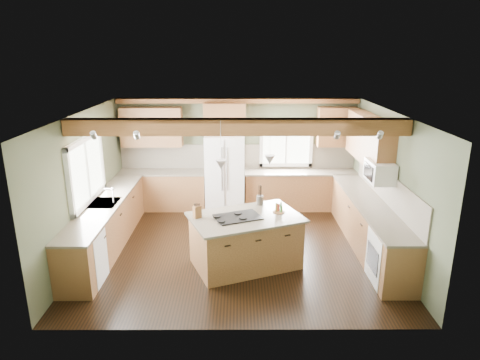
{
  "coord_description": "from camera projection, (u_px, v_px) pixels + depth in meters",
  "views": [
    {
      "loc": [
        0.03,
        -7.48,
        3.66
      ],
      "look_at": [
        0.05,
        0.3,
        1.28
      ],
      "focal_mm": 32.0,
      "sensor_mm": 36.0,
      "label": 1
    }
  ],
  "objects": [
    {
      "name": "upper_cab_back_left",
      "position": [
        152.0,
        127.0,
        9.87
      ],
      "size": [
        1.4,
        0.35,
        0.9
      ],
      "primitive_type": "cube",
      "color": "brown",
      "rests_on": "wall_back"
    },
    {
      "name": "knife_block",
      "position": [
        197.0,
        212.0,
        7.25
      ],
      "size": [
        0.16,
        0.15,
        0.21
      ],
      "primitive_type": "cube",
      "rotation": [
        0.0,
        0.0,
        0.58
      ],
      "color": "brown",
      "rests_on": "island_top"
    },
    {
      "name": "wall_right",
      "position": [
        390.0,
        184.0,
        7.85
      ],
      "size": [
        0.0,
        5.0,
        5.0
      ],
      "primitive_type": "plane",
      "rotation": [
        1.57,
        0.0,
        -1.57
      ],
      "color": "#49523A",
      "rests_on": "ground"
    },
    {
      "name": "dishwasher",
      "position": [
        83.0,
        259.0,
        6.9
      ],
      "size": [
        0.6,
        0.6,
        0.84
      ],
      "primitive_type": "cube",
      "color": "white",
      "rests_on": "floor"
    },
    {
      "name": "ceiling",
      "position": [
        237.0,
        113.0,
        7.46
      ],
      "size": [
        5.6,
        5.6,
        0.0
      ],
      "primitive_type": "plane",
      "rotation": [
        3.14,
        0.0,
        0.0
      ],
      "color": "silver",
      "rests_on": "wall_back"
    },
    {
      "name": "utensil_crock",
      "position": [
        260.0,
        200.0,
        7.87
      ],
      "size": [
        0.18,
        0.18,
        0.17
      ],
      "primitive_type": "cylinder",
      "rotation": [
        0.0,
        0.0,
        0.62
      ],
      "color": "#453C37",
      "rests_on": "island_top"
    },
    {
      "name": "wall_back",
      "position": [
        238.0,
        153.0,
        10.23
      ],
      "size": [
        5.6,
        0.0,
        5.6
      ],
      "primitive_type": "plane",
      "rotation": [
        1.57,
        0.0,
        0.0
      ],
      "color": "#49523A",
      "rests_on": "ground"
    },
    {
      "name": "island_top",
      "position": [
        246.0,
        217.0,
        7.34
      ],
      "size": [
        2.16,
        1.78,
        0.04
      ],
      "primitive_type": "cube",
      "rotation": [
        0.0,
        0.0,
        0.38
      ],
      "color": "brown",
      "rests_on": "island"
    },
    {
      "name": "counter_right",
      "position": [
        371.0,
        203.0,
        8.01
      ],
      "size": [
        0.64,
        3.74,
        0.04
      ],
      "primitive_type": "cube",
      "color": "brown",
      "rests_on": "base_cab_right"
    },
    {
      "name": "refrigerator",
      "position": [
        225.0,
        173.0,
        9.99
      ],
      "size": [
        0.9,
        0.74,
        1.8
      ],
      "primitive_type": "cube",
      "color": "white",
      "rests_on": "floor"
    },
    {
      "name": "base_cab_back_left",
      "position": [
        163.0,
        191.0,
        10.19
      ],
      "size": [
        2.02,
        0.6,
        0.88
      ],
      "primitive_type": "cube",
      "color": "brown",
      "rests_on": "floor"
    },
    {
      "name": "window_back",
      "position": [
        286.0,
        142.0,
        10.15
      ],
      "size": [
        1.1,
        0.04,
        1.0
      ],
      "primitive_type": "cube",
      "color": "white",
      "rests_on": "wall_back"
    },
    {
      "name": "base_cab_back_right",
      "position": [
        300.0,
        190.0,
        10.2
      ],
      "size": [
        2.62,
        0.6,
        0.88
      ],
      "primitive_type": "cube",
      "color": "brown",
      "rests_on": "floor"
    },
    {
      "name": "ceiling_beam",
      "position": [
        237.0,
        127.0,
        6.88
      ],
      "size": [
        5.55,
        0.26,
        0.26
      ],
      "primitive_type": "cube",
      "color": "brown",
      "rests_on": "ceiling"
    },
    {
      "name": "backsplash_right",
      "position": [
        387.0,
        188.0,
        7.93
      ],
      "size": [
        0.03,
        3.7,
        0.58
      ],
      "primitive_type": "cube",
      "color": "brown",
      "rests_on": "wall_right"
    },
    {
      "name": "upper_cab_over_fridge",
      "position": [
        225.0,
        118.0,
        9.82
      ],
      "size": [
        0.96,
        0.35,
        0.7
      ],
      "primitive_type": "cube",
      "color": "brown",
      "rests_on": "wall_back"
    },
    {
      "name": "microwave",
      "position": [
        380.0,
        171.0,
        7.73
      ],
      "size": [
        0.4,
        0.7,
        0.38
      ],
      "primitive_type": "cube",
      "color": "white",
      "rests_on": "wall_right"
    },
    {
      "name": "soffit_trim",
      "position": [
        238.0,
        101.0,
        9.78
      ],
      "size": [
        5.55,
        0.2,
        0.1
      ],
      "primitive_type": "cube",
      "color": "brown",
      "rests_on": "ceiling"
    },
    {
      "name": "sink",
      "position": [
        104.0,
        203.0,
        8.0
      ],
      "size": [
        0.5,
        0.65,
        0.03
      ],
      "primitive_type": "cube",
      "color": "#262628",
      "rests_on": "counter_left"
    },
    {
      "name": "oven",
      "position": [
        391.0,
        258.0,
        6.91
      ],
      "size": [
        0.6,
        0.72,
        0.84
      ],
      "primitive_type": "cube",
      "color": "white",
      "rests_on": "floor"
    },
    {
      "name": "base_cab_right",
      "position": [
        368.0,
        226.0,
        8.15
      ],
      "size": [
        0.6,
        3.7,
        0.88
      ],
      "primitive_type": "cube",
      "color": "brown",
      "rests_on": "floor"
    },
    {
      "name": "floor",
      "position": [
        238.0,
        248.0,
        8.22
      ],
      "size": [
        5.6,
        5.6,
        0.0
      ],
      "primitive_type": "plane",
      "color": "black",
      "rests_on": "ground"
    },
    {
      "name": "pendant_right",
      "position": [
        270.0,
        160.0,
        7.21
      ],
      "size": [
        0.18,
        0.18,
        0.16
      ],
      "primitive_type": "cone",
      "rotation": [
        3.14,
        0.0,
        0.0
      ],
      "color": "#B2B2B7",
      "rests_on": "ceiling"
    },
    {
      "name": "counter_back_left",
      "position": [
        162.0,
        172.0,
        10.06
      ],
      "size": [
        2.06,
        0.64,
        0.04
      ],
      "primitive_type": "cube",
      "color": "brown",
      "rests_on": "base_cab_back_left"
    },
    {
      "name": "base_cab_left",
      "position": [
        106.0,
        226.0,
        8.14
      ],
      "size": [
        0.6,
        3.7,
        0.88
      ],
      "primitive_type": "cube",
      "color": "brown",
      "rests_on": "floor"
    },
    {
      "name": "upper_cab_right",
      "position": [
        369.0,
        139.0,
        8.52
      ],
      "size": [
        0.35,
        2.2,
        0.9
      ],
      "primitive_type": "cube",
      "color": "brown",
      "rests_on": "wall_right"
    },
    {
      "name": "counter_back_right",
      "position": [
        301.0,
        172.0,
        10.07
      ],
      "size": [
        2.66,
        0.64,
        0.04
      ],
      "primitive_type": "cube",
      "color": "brown",
      "rests_on": "base_cab_back_right"
    },
    {
      "name": "bottle_tray",
      "position": [
        279.0,
        207.0,
        7.49
      ],
      "size": [
        0.28,
        0.28,
        0.19
      ],
      "primitive_type": null,
      "rotation": [
        0.0,
        0.0,
        0.44
      ],
      "color": "brown",
      "rests_on": "island_top"
    },
    {
      "name": "island",
      "position": [
        246.0,
        242.0,
        7.48
      ],
      "size": [
        2.01,
        1.63,
        0.88
      ],
      "primitive_type": "cube",
      "rotation": [
        0.0,
        0.0,
        0.38
      ],
      "color": "olive",
      "rests_on": "floor"
    },
    {
      "name": "window_left",
      "position": [
        86.0,
        170.0,
        7.81
      ],
      "size": [
        0.04,
        1.6,
        1.05
      ],
      "primitive_type": "cube",
      "color": "white",
      "rests_on": "wall_left"
    },
    {
      "name": "counter_left",
      "position": [
        104.0,
        204.0,
        8.0
      ],
      "size": [
        0.64,
        3.74,
        0.04
      ],
      "primitive_type": "cube",
      "color": "brown",
      "rests_on": "base_cab_left"
    },
    {
      "name": "faucet",
      "position": [
        113.0,
        196.0,
        7.96
      ],
      "size": [
        0.02,
        0.02,
        0.28
      ],
      "primitive_type": "cylinder",
      "color": "#B2B2B7",
      "rests_on": "sink"
    },
    {
      "name": "upper_cab_back_corner",
      "position": [
        337.0,
        127.0,
        9.88
      ],
      "size": [
        0.9,
        0.35,
        0.9
      ],
      "primitive_type": "cube",
      "color": "brown",
      "rests_on": "wall_back"
    },
    {
      "name": "pendant_left",
      "position": [
        221.0,
        165.0,
        6.9
      ],
      "size": [
        0.18,
        0.18,
        0.16
      ],
      "primitive_type": "cone",
      "rotation": [
        3.14,
        0.0,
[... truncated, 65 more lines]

